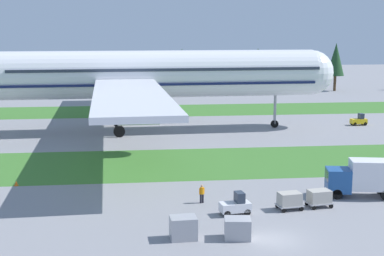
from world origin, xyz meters
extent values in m
plane|color=gray|center=(0.00, 0.00, 0.00)|extent=(400.00, 400.00, 0.00)
cube|color=#3D752D|center=(0.00, 25.08, 0.00)|extent=(320.00, 15.88, 0.01)
cube|color=#3D752D|center=(0.00, 68.84, 0.00)|extent=(320.00, 15.88, 0.01)
cylinder|color=white|center=(-8.32, 46.96, 8.88)|extent=(53.58, 9.49, 7.25)
sphere|color=white|center=(18.31, 48.08, 8.88)|extent=(7.10, 7.10, 7.10)
cube|color=#141E4C|center=(-8.32, 46.96, 7.61)|extent=(52.28, 9.58, 0.36)
cube|color=#283342|center=(-5.08, 47.10, 9.78)|extent=(47.08, 9.28, 0.44)
cube|color=white|center=(-12.48, 68.31, 8.15)|extent=(9.95, 36.09, 0.65)
cylinder|color=#A3A3A8|center=(-10.99, 63.00, 5.77)|extent=(5.37, 4.20, 3.99)
cube|color=white|center=(-10.67, 25.34, 8.15)|extent=(9.95, 36.09, 0.65)
cylinder|color=#A3A3A8|center=(-9.63, 30.75, 5.77)|extent=(5.37, 4.20, 3.99)
cylinder|color=#A3A3A8|center=(12.46, 47.84, 4.19)|extent=(0.44, 0.44, 7.19)
cylinder|color=black|center=(12.46, 47.84, 0.60)|extent=(1.22, 0.47, 1.20)
cylinder|color=#A3A3A8|center=(-12.76, 51.12, 4.32)|extent=(0.44, 0.44, 6.94)
cylinder|color=black|center=(-12.76, 51.12, 0.85)|extent=(1.72, 0.67, 1.70)
cylinder|color=#A3A3A8|center=(-12.39, 42.44, 4.32)|extent=(0.44, 0.44, 6.94)
cylinder|color=black|center=(-12.39, 42.44, 0.85)|extent=(1.72, 0.67, 1.70)
cube|color=silver|center=(-1.84, 6.09, 0.69)|extent=(2.77, 1.69, 0.77)
cube|color=#283342|center=(-1.45, 6.15, 1.52)|extent=(0.86, 1.19, 0.90)
cylinder|color=black|center=(-2.65, 5.40, 0.30)|extent=(0.62, 0.29, 0.60)
cylinder|color=black|center=(-2.82, 6.49, 0.30)|extent=(0.62, 0.29, 0.60)
cylinder|color=black|center=(-0.85, 5.69, 0.30)|extent=(0.62, 0.29, 0.60)
cylinder|color=black|center=(-1.02, 6.77, 0.30)|extent=(0.62, 0.29, 0.60)
cube|color=#A3A3A8|center=(3.20, 6.89, 0.40)|extent=(2.41, 1.83, 0.10)
cube|color=#ADA89E|center=(3.20, 6.89, 1.00)|extent=(2.12, 1.61, 1.10)
cylinder|color=black|center=(2.48, 6.08, 0.20)|extent=(0.41, 0.18, 0.40)
cylinder|color=black|center=(2.27, 7.44, 0.20)|extent=(0.41, 0.18, 0.40)
cylinder|color=black|center=(4.14, 6.34, 0.20)|extent=(0.41, 0.18, 0.40)
cylinder|color=black|center=(3.92, 7.70, 0.20)|extent=(0.41, 0.18, 0.40)
cube|color=#A3A3A8|center=(6.07, 7.35, 0.40)|extent=(2.41, 1.83, 0.10)
cube|color=#ADA89E|center=(6.07, 7.35, 1.00)|extent=(2.12, 1.61, 1.10)
cylinder|color=black|center=(5.35, 6.53, 0.20)|extent=(0.41, 0.18, 0.40)
cylinder|color=black|center=(5.13, 7.90, 0.20)|extent=(0.41, 0.18, 0.40)
cylinder|color=black|center=(7.00, 6.80, 0.20)|extent=(0.41, 0.18, 0.40)
cylinder|color=black|center=(6.78, 8.16, 0.20)|extent=(0.41, 0.18, 0.40)
cube|color=#1E4C8E|center=(8.93, 10.37, 1.58)|extent=(2.59, 2.67, 2.20)
cube|color=#283342|center=(7.89, 10.57, 2.02)|extent=(0.47, 2.05, 0.97)
cube|color=silver|center=(12.22, 9.74, 2.18)|extent=(4.85, 3.11, 2.80)
cylinder|color=black|center=(8.53, 9.43, 0.48)|extent=(1.00, 0.48, 0.96)
cylinder|color=black|center=(8.91, 11.39, 0.48)|extent=(1.00, 0.48, 0.96)
cylinder|color=black|center=(13.30, 10.55, 0.48)|extent=(1.00, 0.48, 0.96)
cube|color=yellow|center=(26.86, 48.44, 0.69)|extent=(2.65, 1.41, 0.77)
cube|color=#283342|center=(27.24, 48.46, 1.52)|extent=(0.75, 1.12, 0.90)
cylinder|color=black|center=(25.97, 47.86, 0.30)|extent=(0.61, 0.23, 0.60)
cylinder|color=black|center=(25.92, 48.95, 0.30)|extent=(0.61, 0.23, 0.60)
cylinder|color=black|center=(27.79, 47.93, 0.30)|extent=(0.61, 0.23, 0.60)
cylinder|color=black|center=(27.74, 49.03, 0.30)|extent=(0.61, 0.23, 0.60)
cylinder|color=black|center=(-4.38, 9.60, 0.42)|extent=(0.18, 0.18, 0.85)
cylinder|color=black|center=(-4.18, 9.68, 0.42)|extent=(0.18, 0.18, 0.85)
cylinder|color=orange|center=(-4.28, 9.64, 1.16)|extent=(0.36, 0.36, 0.62)
sphere|color=tan|center=(-4.28, 9.64, 1.62)|extent=(0.24, 0.24, 0.24)
cylinder|color=orange|center=(-4.49, 9.55, 1.13)|extent=(0.10, 0.10, 0.58)
cylinder|color=orange|center=(-4.07, 9.73, 1.13)|extent=(0.10, 0.10, 0.58)
cube|color=#A3A3A8|center=(-6.80, 0.96, 0.87)|extent=(2.10, 1.73, 1.74)
cube|color=#A3A3A8|center=(-2.69, 0.56, 0.80)|extent=(2.20, 1.85, 1.59)
cone|color=orange|center=(-22.39, 17.37, 0.25)|extent=(0.44, 0.44, 0.49)
cone|color=orange|center=(15.51, 19.81, 0.28)|extent=(0.44, 0.44, 0.55)
cylinder|color=#4C3823|center=(-21.40, 97.31, 1.75)|extent=(0.70, 0.70, 3.50)
cone|color=#1E4223|center=(-21.40, 97.31, 6.22)|extent=(5.74, 5.74, 5.44)
cylinder|color=#4C3823|center=(1.89, 96.41, 1.71)|extent=(0.70, 0.70, 3.41)
cone|color=#1E4223|center=(1.89, 96.41, 7.20)|extent=(5.96, 5.96, 7.57)
cylinder|color=#4C3823|center=(21.06, 98.20, 1.61)|extent=(0.70, 0.70, 3.23)
cone|color=#1E4223|center=(21.06, 98.20, 7.13)|extent=(5.06, 5.06, 7.80)
cylinder|color=#4C3823|center=(41.44, 98.93, 1.97)|extent=(0.70, 0.70, 3.94)
cone|color=#1E4223|center=(41.44, 98.93, 8.06)|extent=(4.38, 4.38, 8.24)
camera|label=1|loc=(-10.58, -39.54, 15.84)|focal=52.47mm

